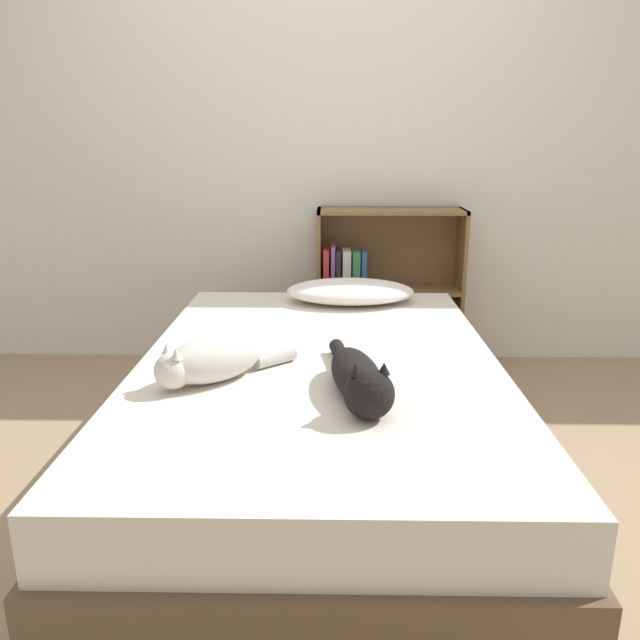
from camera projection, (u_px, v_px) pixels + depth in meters
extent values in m
plane|color=#997F60|center=(319.00, 480.00, 2.42)|extent=(8.00, 8.00, 0.00)
cube|color=silver|center=(324.00, 143.00, 3.47)|extent=(8.00, 0.06, 2.50)
cube|color=brown|center=(319.00, 444.00, 2.37)|extent=(1.33, 2.07, 0.31)
cube|color=beige|center=(319.00, 382.00, 2.30)|extent=(1.29, 2.01, 0.19)
ellipsoid|color=white|center=(350.00, 291.00, 3.04)|extent=(0.62, 0.38, 0.11)
ellipsoid|color=beige|center=(214.00, 358.00, 2.05)|extent=(0.38, 0.36, 0.15)
sphere|color=beige|center=(173.00, 371.00, 1.96)|extent=(0.12, 0.12, 0.12)
cone|color=beige|center=(176.00, 354.00, 1.92)|extent=(0.04, 0.04, 0.03)
cone|color=beige|center=(167.00, 349.00, 1.97)|extent=(0.04, 0.04, 0.03)
cylinder|color=beige|center=(274.00, 356.00, 2.20)|extent=(0.16, 0.15, 0.06)
ellipsoid|color=black|center=(357.00, 376.00, 1.95)|extent=(0.21, 0.45, 0.12)
sphere|color=black|center=(369.00, 394.00, 1.77)|extent=(0.15, 0.15, 0.15)
cone|color=black|center=(384.00, 368.00, 1.75)|extent=(0.04, 0.04, 0.03)
cone|color=black|center=(356.00, 370.00, 1.74)|extent=(0.04, 0.04, 0.03)
cylinder|color=black|center=(340.00, 354.00, 2.24)|extent=(0.08, 0.20, 0.05)
cube|color=brown|center=(319.00, 289.00, 3.54)|extent=(0.02, 0.26, 0.90)
cube|color=brown|center=(459.00, 290.00, 3.52)|extent=(0.02, 0.26, 0.90)
cube|color=brown|center=(386.00, 363.00, 3.65)|extent=(0.81, 0.26, 0.02)
cube|color=brown|center=(391.00, 211.00, 3.41)|extent=(0.81, 0.26, 0.02)
cube|color=brown|center=(389.00, 289.00, 3.53)|extent=(0.77, 0.26, 0.02)
cube|color=brown|center=(387.00, 285.00, 3.65)|extent=(0.81, 0.02, 0.90)
cube|color=#B7332D|center=(326.00, 269.00, 3.46)|extent=(0.03, 0.16, 0.23)
cube|color=#8C4C99|center=(333.00, 267.00, 3.46)|extent=(0.02, 0.16, 0.25)
cube|color=#232328|center=(338.00, 270.00, 3.46)|extent=(0.03, 0.16, 0.22)
cube|color=beige|center=(347.00, 270.00, 3.46)|extent=(0.04, 0.16, 0.22)
cube|color=#337F47|center=(356.00, 270.00, 3.46)|extent=(0.04, 0.16, 0.22)
cube|color=#2D519E|center=(364.00, 270.00, 3.46)|extent=(0.03, 0.16, 0.22)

